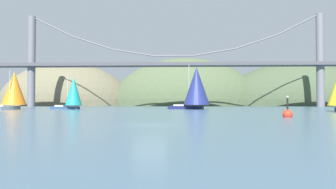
{
  "coord_description": "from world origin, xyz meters",
  "views": [
    {
      "loc": [
        2.19,
        -23.51,
        1.67
      ],
      "look_at": [
        0.0,
        37.49,
        3.15
      ],
      "focal_mm": 34.21,
      "sensor_mm": 36.0,
      "label": 1
    }
  ],
  "objects_px": {
    "sailboat_teal_sail": "(73,92)",
    "sailboat_navy_sail": "(196,87)",
    "channel_buoy": "(288,114)",
    "sailboat_orange_sail": "(14,89)"
  },
  "relations": [
    {
      "from": "sailboat_orange_sail",
      "to": "sailboat_navy_sail",
      "type": "distance_m",
      "value": 44.2
    },
    {
      "from": "sailboat_teal_sail",
      "to": "sailboat_navy_sail",
      "type": "distance_m",
      "value": 29.65
    },
    {
      "from": "sailboat_teal_sail",
      "to": "sailboat_navy_sail",
      "type": "xyz_separation_m",
      "value": [
        29.6,
        0.95,
        1.39
      ]
    },
    {
      "from": "sailboat_teal_sail",
      "to": "channel_buoy",
      "type": "relative_size",
      "value": 3.24
    },
    {
      "from": "sailboat_orange_sail",
      "to": "sailboat_navy_sail",
      "type": "bearing_deg",
      "value": 1.02
    },
    {
      "from": "sailboat_teal_sail",
      "to": "sailboat_navy_sail",
      "type": "relative_size",
      "value": 0.78
    },
    {
      "from": "sailboat_teal_sail",
      "to": "channel_buoy",
      "type": "distance_m",
      "value": 54.83
    },
    {
      "from": "sailboat_navy_sail",
      "to": "channel_buoy",
      "type": "xyz_separation_m",
      "value": [
        8.15,
        -40.56,
        -5.05
      ]
    },
    {
      "from": "sailboat_teal_sail",
      "to": "sailboat_orange_sail",
      "type": "relative_size",
      "value": 0.91
    },
    {
      "from": "sailboat_orange_sail",
      "to": "sailboat_navy_sail",
      "type": "xyz_separation_m",
      "value": [
        44.19,
        0.79,
        0.54
      ]
    }
  ]
}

